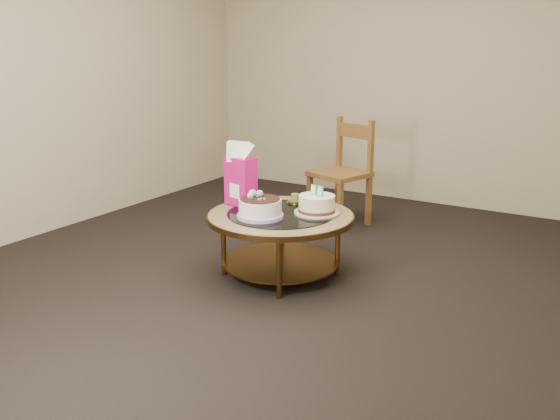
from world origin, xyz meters
The scene contains 8 objects.
ground centered at (0.00, 0.00, 0.00)m, with size 5.00×5.00×0.00m, color black.
room_walls centered at (0.00, 0.00, 1.54)m, with size 4.52×5.02×2.61m.
coffee_table centered at (0.00, 0.00, 0.38)m, with size 1.02×1.02×0.46m.
decorated_cake centered at (-0.06, -0.16, 0.52)m, with size 0.31×0.31×0.18m.
cream_cake centered at (0.21, 0.13, 0.52)m, with size 0.31×0.31×0.20m.
gift_bag centered at (-0.36, 0.04, 0.68)m, with size 0.25×0.20×0.45m.
pillar_candle centered at (-0.05, 0.28, 0.48)m, with size 0.11×0.11×0.08m.
dining_chair centered at (-0.18, 1.36, 0.48)m, with size 0.54×0.54×0.94m.
Camera 1 is at (2.15, -3.53, 1.64)m, focal length 40.00 mm.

